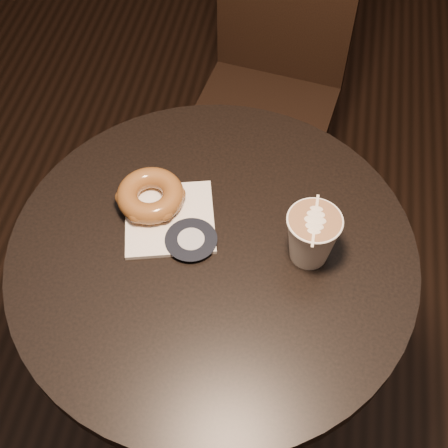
% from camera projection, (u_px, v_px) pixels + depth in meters
% --- Properties ---
extents(cafe_table, '(0.70, 0.70, 0.75)m').
position_uv_depth(cafe_table, '(214.00, 305.00, 1.22)').
color(cafe_table, black).
rests_on(cafe_table, ground).
extents(chair, '(0.42, 0.42, 0.93)m').
position_uv_depth(chair, '(274.00, 65.00, 1.68)').
color(chair, black).
rests_on(chair, ground).
extents(pastry_bag, '(0.19, 0.19, 0.01)m').
position_uv_depth(pastry_bag, '(170.00, 219.00, 1.09)').
color(pastry_bag, white).
rests_on(pastry_bag, cafe_table).
extents(doughnut, '(0.12, 0.12, 0.04)m').
position_uv_depth(doughnut, '(150.00, 195.00, 1.09)').
color(doughnut, brown).
rests_on(doughnut, pastry_bag).
extents(latte_cup, '(0.09, 0.09, 0.10)m').
position_uv_depth(latte_cup, '(312.00, 238.00, 1.01)').
color(latte_cup, white).
rests_on(latte_cup, cafe_table).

